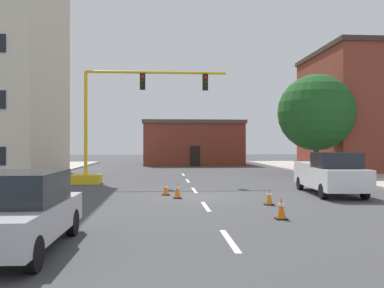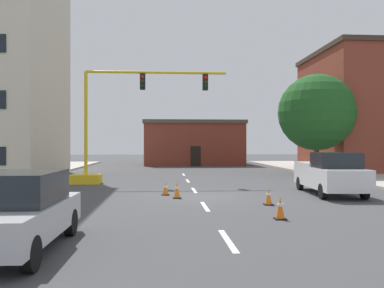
% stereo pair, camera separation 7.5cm
% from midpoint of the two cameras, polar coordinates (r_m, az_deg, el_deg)
% --- Properties ---
extents(ground_plane, '(160.00, 160.00, 0.00)m').
position_cam_midpoint_polar(ground_plane, '(18.58, 0.82, -7.35)').
color(ground_plane, '#424244').
extents(sidewalk_right, '(6.00, 56.00, 0.14)m').
position_cam_midpoint_polar(sidewalk_right, '(30.16, 24.59, -4.42)').
color(sidewalk_right, '#B2ADA3').
rests_on(sidewalk_right, ground_plane).
extents(lane_stripe_seg_1, '(0.16, 2.40, 0.01)m').
position_cam_midpoint_polar(lane_stripe_seg_1, '(10.26, 5.07, -13.28)').
color(lane_stripe_seg_1, silver).
rests_on(lane_stripe_seg_1, ground_plane).
extents(lane_stripe_seg_2, '(0.16, 2.40, 0.01)m').
position_cam_midpoint_polar(lane_stripe_seg_2, '(15.62, 1.79, -8.72)').
color(lane_stripe_seg_2, silver).
rests_on(lane_stripe_seg_2, ground_plane).
extents(lane_stripe_seg_3, '(0.16, 2.40, 0.01)m').
position_cam_midpoint_polar(lane_stripe_seg_3, '(21.05, 0.22, -6.49)').
color(lane_stripe_seg_3, silver).
rests_on(lane_stripe_seg_3, ground_plane).
extents(lane_stripe_seg_4, '(0.16, 2.40, 0.01)m').
position_cam_midpoint_polar(lane_stripe_seg_4, '(26.51, -0.70, -5.17)').
color(lane_stripe_seg_4, silver).
rests_on(lane_stripe_seg_4, ground_plane).
extents(lane_stripe_seg_5, '(0.16, 2.40, 0.01)m').
position_cam_midpoint_polar(lane_stripe_seg_5, '(31.99, -1.30, -4.30)').
color(lane_stripe_seg_5, silver).
rests_on(lane_stripe_seg_5, ground_plane).
extents(building_brick_center, '(11.53, 9.76, 5.11)m').
position_cam_midpoint_polar(building_brick_center, '(49.09, -0.07, 0.15)').
color(building_brick_center, brown).
rests_on(building_brick_center, ground_plane).
extents(building_row_right, '(12.33, 10.94, 10.64)m').
position_cam_midpoint_polar(building_row_right, '(40.36, 25.00, 4.15)').
color(building_row_right, brown).
rests_on(building_row_right, ground_plane).
extents(traffic_signal_gantry, '(9.40, 1.20, 6.83)m').
position_cam_midpoint_polar(traffic_signal_gantry, '(25.08, -11.99, -0.29)').
color(traffic_signal_gantry, yellow).
rests_on(traffic_signal_gantry, ground_plane).
extents(tree_right_mid, '(5.83, 5.83, 7.74)m').
position_cam_midpoint_polar(tree_right_mid, '(32.63, 16.91, 4.24)').
color(tree_right_mid, brown).
rests_on(tree_right_mid, ground_plane).
extents(pickup_truck_white, '(2.37, 5.53, 1.99)m').
position_cam_midpoint_polar(pickup_truck_white, '(20.36, 18.64, -3.96)').
color(pickup_truck_white, white).
rests_on(pickup_truck_white, ground_plane).
extents(sedan_silver_near_left, '(1.91, 4.52, 1.74)m').
position_cam_midpoint_polar(sedan_silver_near_left, '(9.86, -23.34, -8.58)').
color(sedan_silver_near_left, '#B7B7BC').
rests_on(sedan_silver_near_left, ground_plane).
extents(traffic_cone_roadside_a, '(0.36, 0.36, 0.59)m').
position_cam_midpoint_polar(traffic_cone_roadside_a, '(19.10, -3.80, -6.27)').
color(traffic_cone_roadside_a, black).
rests_on(traffic_cone_roadside_a, ground_plane).
extents(traffic_cone_roadside_b, '(0.36, 0.36, 0.71)m').
position_cam_midpoint_polar(traffic_cone_roadside_b, '(17.95, -2.17, -6.49)').
color(traffic_cone_roadside_b, black).
rests_on(traffic_cone_roadside_b, ground_plane).
extents(traffic_cone_roadside_c, '(0.36, 0.36, 0.64)m').
position_cam_midpoint_polar(traffic_cone_roadside_c, '(16.24, 10.61, -7.29)').
color(traffic_cone_roadside_c, black).
rests_on(traffic_cone_roadside_c, ground_plane).
extents(traffic_cone_roadside_d, '(0.36, 0.36, 0.71)m').
position_cam_midpoint_polar(traffic_cone_roadside_d, '(13.23, 12.22, -8.78)').
color(traffic_cone_roadside_d, black).
rests_on(traffic_cone_roadside_d, ground_plane).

